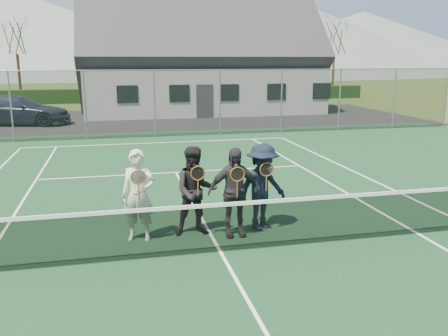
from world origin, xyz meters
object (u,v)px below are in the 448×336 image
Objects in this scene: player_a at (138,195)px; player_c at (234,192)px; player_b at (196,191)px; clubhouse at (200,51)px; car_c at (19,110)px; player_d at (262,187)px; tennis_net at (220,225)px.

player_c is at bearing -5.75° from player_a.
player_c is at bearing -18.93° from player_b.
clubhouse is at bearing 81.30° from player_c.
clubhouse is at bearing -53.40° from car_c.
player_a is at bearing 174.25° from player_c.
clubhouse is (10.77, 4.63, 3.22)m from car_c.
car_c is 2.97× the size of player_d.
player_a and player_b have the same top height.
car_c is 2.97× the size of player_c.
player_a is at bearing -103.20° from clubhouse.
player_d is at bearing 1.58° from player_a.
clubhouse is at bearing 82.84° from player_d.
player_c is (-3.55, -23.22, -3.07)m from clubhouse.
tennis_net is 1.57m from player_d.
clubhouse reaches higher than car_c.
tennis_net is 6.49× the size of player_d.
tennis_net is 24.57m from clubhouse.
player_b is (6.49, -18.34, 0.15)m from car_c.
car_c is 19.16m from player_a.
player_b is at bearing 161.07° from player_c.
car_c is 2.97× the size of player_b.
clubhouse is at bearing 79.46° from player_b.
car_c is 0.34× the size of clubhouse.
player_b reaches higher than car_c.
car_c is 19.93m from player_c.
tennis_net is 6.49× the size of player_b.
player_a is 1.00× the size of player_d.
player_d is (1.39, 0.01, -0.00)m from player_b.
car_c is at bearing 111.22° from player_c.
player_c is at bearing 60.09° from tennis_net.
player_b is (1.13, 0.06, -0.00)m from player_a.
player_a is (-1.40, 0.97, 0.38)m from tennis_net.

